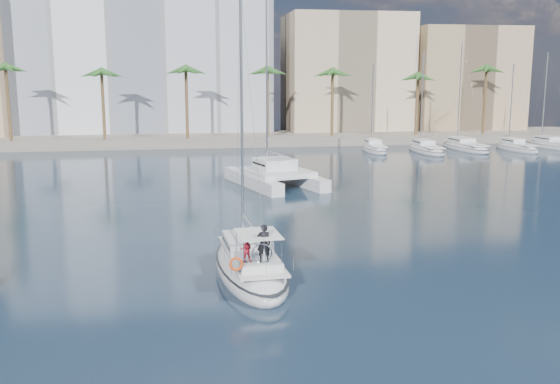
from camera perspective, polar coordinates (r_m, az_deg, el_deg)
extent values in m
plane|color=black|center=(35.40, 0.60, -5.80)|extent=(160.00, 160.00, 0.00)
cube|color=gray|center=(95.13, -5.60, 4.83)|extent=(120.00, 14.00, 1.20)
cube|color=white|center=(106.76, -12.74, 12.44)|extent=(42.00, 16.00, 28.00)
cube|color=#CDB693|center=(107.14, 6.03, 10.49)|extent=(20.00, 14.00, 20.00)
cube|color=tan|center=(112.16, 16.35, 9.62)|extent=(18.00, 12.00, 18.00)
cylinder|color=brown|center=(90.80, -5.49, 7.50)|extent=(0.44, 0.44, 10.50)
sphere|color=#2A5D22|center=(90.68, -5.55, 10.82)|extent=(3.60, 3.60, 3.60)
cylinder|color=brown|center=(98.94, 14.74, 7.45)|extent=(0.44, 0.44, 10.50)
sphere|color=#2A5D22|center=(98.83, 14.88, 10.49)|extent=(3.60, 3.60, 3.60)
ellipsoid|color=silver|center=(31.93, -2.74, -7.06)|extent=(3.89, 10.39, 2.12)
ellipsoid|color=black|center=(31.84, -2.74, -6.54)|extent=(3.93, 10.49, 0.18)
cube|color=silver|center=(31.51, -2.69, -5.77)|extent=(2.79, 7.79, 0.12)
cube|color=silver|center=(32.53, -3.06, -4.59)|extent=(2.39, 3.47, 0.60)
cube|color=black|center=(32.53, -3.06, -4.56)|extent=(2.39, 3.08, 0.14)
cylinder|color=#B7BABF|center=(32.64, -3.52, 6.85)|extent=(0.15, 0.15, 13.39)
cylinder|color=#B7BABF|center=(31.39, -2.81, -2.89)|extent=(0.37, 4.12, 0.11)
cube|color=silver|center=(29.59, -2.02, -6.37)|extent=(2.09, 2.67, 0.36)
cube|color=white|center=(29.13, -2.01, -3.84)|extent=(2.09, 2.67, 0.04)
torus|color=silver|center=(28.48, -1.66, -5.64)|extent=(0.96, 0.12, 0.96)
torus|color=red|center=(27.99, -4.03, -6.59)|extent=(0.64, 0.24, 0.64)
imported|color=black|center=(28.64, -1.50, -4.70)|extent=(0.66, 0.43, 1.80)
imported|color=#AC1A29|center=(28.87, -3.11, -5.27)|extent=(0.64, 0.55, 1.13)
cube|color=silver|center=(57.07, -2.57, 1.03)|extent=(4.30, 11.35, 1.10)
cube|color=silver|center=(58.92, 1.50, 1.34)|extent=(4.30, 11.35, 1.10)
cube|color=silver|center=(57.33, -0.26, 1.84)|extent=(6.66, 7.47, 0.50)
cube|color=silver|center=(57.75, -0.50, 2.61)|extent=(3.97, 4.17, 1.00)
cube|color=black|center=(57.74, -0.50, 2.65)|extent=(3.87, 3.73, 0.18)
cylinder|color=#B7BABF|center=(58.77, -1.22, 9.73)|extent=(0.18, 0.18, 15.28)
ellipsoid|color=silver|center=(37.19, -1.49, -4.49)|extent=(0.19, 0.36, 0.17)
sphere|color=silver|center=(37.35, -1.52, -4.39)|extent=(0.09, 0.09, 0.09)
cube|color=gray|center=(37.15, -1.88, -4.46)|extent=(0.41, 0.15, 0.10)
cube|color=gray|center=(37.21, -1.09, -4.43)|extent=(0.41, 0.15, 0.10)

